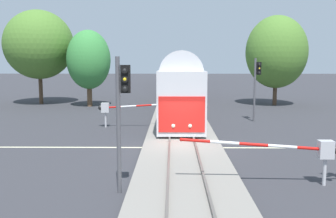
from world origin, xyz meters
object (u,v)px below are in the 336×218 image
object	(u,v)px
oak_behind_train	(89,60)
pine_left_background	(39,45)
commuter_train	(176,75)
crossing_gate_far	(115,108)
oak_far_right	(276,52)
traffic_signal_far_side	(257,79)
traffic_signal_median	(122,103)
crossing_gate_near	(307,150)

from	to	relation	value
oak_behind_train	pine_left_background	bearing A→B (deg)	159.83
commuter_train	pine_left_background	world-z (taller)	pine_left_background
crossing_gate_far	oak_far_right	world-z (taller)	oak_far_right
traffic_signal_far_side	oak_behind_train	distance (m)	18.21
commuter_train	oak_far_right	distance (m)	16.20
traffic_signal_median	oak_behind_train	world-z (taller)	oak_behind_train
traffic_signal_far_side	oak_far_right	bearing A→B (deg)	67.97
commuter_train	oak_behind_train	world-z (taller)	oak_behind_train
crossing_gate_far	oak_far_right	xyz separation A→B (m)	(15.24, 13.77, 4.27)
traffic_signal_far_side	oak_behind_train	size ratio (longest dim) A/B	0.63
traffic_signal_far_side	pine_left_background	size ratio (longest dim) A/B	0.49
commuter_train	crossing_gate_far	bearing A→B (deg)	-100.35
crossing_gate_near	pine_left_background	size ratio (longest dim) A/B	0.61
oak_behind_train	oak_far_right	size ratio (longest dim) A/B	0.83
crossing_gate_far	traffic_signal_far_side	world-z (taller)	traffic_signal_far_side
oak_behind_train	traffic_signal_far_side	bearing A→B (deg)	-31.91
traffic_signal_far_side	oak_behind_train	world-z (taller)	oak_behind_train
traffic_signal_median	oak_far_right	size ratio (longest dim) A/B	0.53
crossing_gate_far	oak_behind_train	bearing A→B (deg)	110.37
traffic_signal_far_side	oak_far_right	size ratio (longest dim) A/B	0.53
crossing_gate_far	oak_far_right	bearing A→B (deg)	42.10
traffic_signal_far_side	pine_left_background	bearing A→B (deg)	151.10
traffic_signal_far_side	oak_far_right	xyz separation A→B (m)	(4.44, 10.97, 2.33)
traffic_signal_far_side	pine_left_background	distance (m)	24.54
crossing_gate_near	pine_left_background	bearing A→B (deg)	126.14
crossing_gate_near	oak_far_right	xyz separation A→B (m)	(5.86, 26.44, 4.26)
crossing_gate_near	oak_behind_train	xyz separation A→B (m)	(-13.98, 25.06, 3.44)
traffic_signal_median	oak_far_right	bearing A→B (deg)	64.73
oak_behind_train	pine_left_background	distance (m)	6.50
commuter_train	crossing_gate_near	xyz separation A→B (m)	(4.69, -38.37, -1.29)
crossing_gate_far	traffic_signal_far_side	xyz separation A→B (m)	(10.80, 2.80, 1.94)
crossing_gate_near	traffic_signal_median	world-z (taller)	traffic_signal_median
traffic_signal_median	traffic_signal_far_side	size ratio (longest dim) A/B	1.00
commuter_train	traffic_signal_far_side	bearing A→B (deg)	-75.07
crossing_gate_near	oak_behind_train	distance (m)	28.90
traffic_signal_far_side	commuter_train	bearing A→B (deg)	104.93
oak_behind_train	pine_left_background	xyz separation A→B (m)	(-5.90, 2.17, 1.63)
traffic_signal_median	pine_left_background	distance (m)	31.11
crossing_gate_far	oak_far_right	distance (m)	20.98
oak_behind_train	pine_left_background	size ratio (longest dim) A/B	0.78
crossing_gate_near	traffic_signal_median	size ratio (longest dim) A/B	1.24
crossing_gate_near	oak_behind_train	size ratio (longest dim) A/B	0.78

